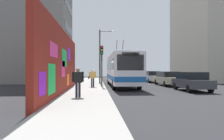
# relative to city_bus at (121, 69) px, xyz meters

# --- Properties ---
(ground_plane) EXTENTS (80.00, 80.00, 0.00)m
(ground_plane) POSITION_rel_city_bus_xyz_m (-3.07, 1.80, -1.87)
(ground_plane) COLOR #232326
(sidewalk_slab) EXTENTS (48.00, 3.20, 0.15)m
(sidewalk_slab) POSITION_rel_city_bus_xyz_m (-3.07, 3.40, -1.79)
(sidewalk_slab) COLOR gray
(sidewalk_slab) RESTS_ON ground_plane
(graffiti_wall) EXTENTS (15.16, 0.32, 4.63)m
(graffiti_wall) POSITION_rel_city_bus_xyz_m (-6.51, 5.15, 0.44)
(graffiti_wall) COLOR maroon
(graffiti_wall) RESTS_ON ground_plane
(building_far_left) EXTENTS (9.29, 8.74, 17.02)m
(building_far_left) POSITION_rel_city_bus_xyz_m (8.31, 11.00, 6.64)
(building_far_left) COLOR gray
(building_far_left) RESTS_ON ground_plane
(building_far_right) EXTENTS (13.66, 7.69, 18.19)m
(building_far_right) POSITION_rel_city_bus_xyz_m (10.06, -15.20, 7.23)
(building_far_right) COLOR #B2A899
(building_far_right) RESTS_ON ground_plane
(city_bus) EXTENTS (11.85, 2.55, 5.15)m
(city_bus) POSITION_rel_city_bus_xyz_m (0.00, 0.00, 0.00)
(city_bus) COLOR silver
(city_bus) RESTS_ON ground_plane
(parked_car_dark_gray) EXTENTS (4.08, 1.94, 1.58)m
(parked_car_dark_gray) POSITION_rel_city_bus_xyz_m (-5.37, -5.20, -1.03)
(parked_car_dark_gray) COLOR #38383D
(parked_car_dark_gray) RESTS_ON ground_plane
(parked_car_champagne) EXTENTS (4.90, 1.88, 1.58)m
(parked_car_champagne) POSITION_rel_city_bus_xyz_m (0.44, -5.20, -1.03)
(parked_car_champagne) COLOR #C6B793
(parked_car_champagne) RESTS_ON ground_plane
(parked_car_silver) EXTENTS (4.49, 1.83, 1.58)m
(parked_car_silver) POSITION_rel_city_bus_xyz_m (6.86, -5.20, -1.03)
(parked_car_silver) COLOR #B7B7BC
(parked_car_silver) RESTS_ON ground_plane
(parked_car_navy) EXTENTS (4.66, 1.81, 1.58)m
(parked_car_navy) POSITION_rel_city_bus_xyz_m (12.70, -5.20, -1.03)
(parked_car_navy) COLOR navy
(parked_car_navy) RESTS_ON ground_plane
(pedestrian_near_wall) EXTENTS (0.23, 0.68, 1.71)m
(pedestrian_near_wall) POSITION_rel_city_bus_xyz_m (-9.62, 3.75, -0.70)
(pedestrian_near_wall) COLOR #1E1E2D
(pedestrian_near_wall) RESTS_ON sidewalk_slab
(pedestrian_midblock) EXTENTS (0.22, 0.74, 1.66)m
(pedestrian_midblock) POSITION_rel_city_bus_xyz_m (-2.50, 3.02, -0.75)
(pedestrian_midblock) COLOR #1E1E2D
(pedestrian_midblock) RESTS_ON sidewalk_slab
(traffic_light) EXTENTS (0.49, 0.28, 3.92)m
(traffic_light) POSITION_rel_city_bus_xyz_m (-2.16, 2.15, 0.93)
(traffic_light) COLOR #2D382D
(traffic_light) RESTS_ON sidewalk_slab
(street_lamp) EXTENTS (0.44, 1.80, 6.40)m
(street_lamp) POSITION_rel_city_bus_xyz_m (2.93, 2.04, 1.98)
(street_lamp) COLOR #4C4C51
(street_lamp) RESTS_ON sidewalk_slab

